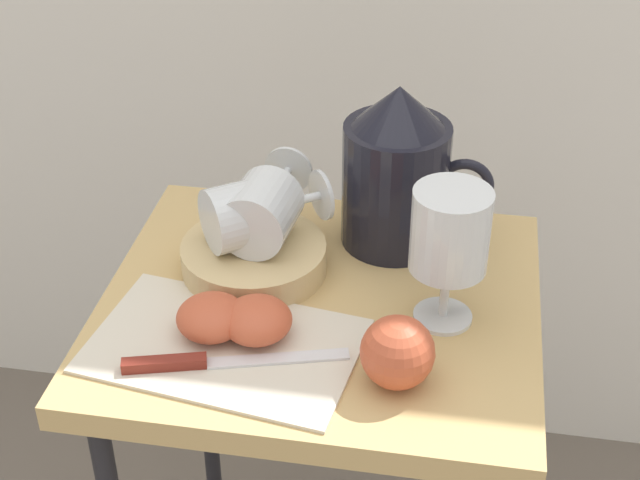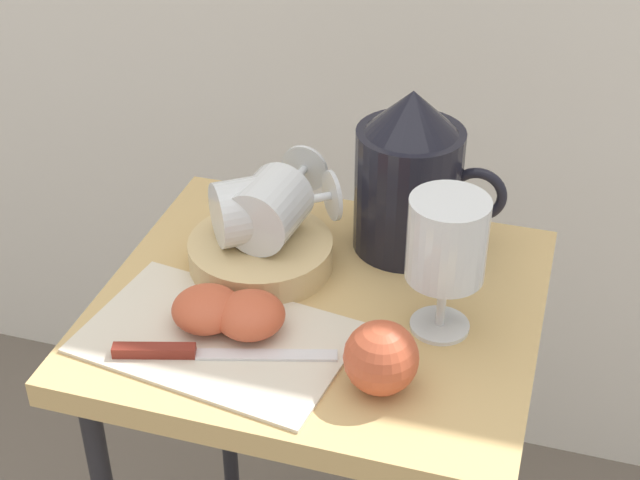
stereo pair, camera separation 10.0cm
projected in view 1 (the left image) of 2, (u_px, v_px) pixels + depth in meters
The scene contains 11 objects.
table at pixel (320, 356), 1.10m from camera, with size 0.48×0.43×0.69m.
linen_napkin at pixel (224, 346), 0.98m from camera, with size 0.28×0.18×0.00m, color beige.
basket_tray at pixel (254, 258), 1.09m from camera, with size 0.17×0.17×0.04m, color tan.
pitcher at pixel (396, 181), 1.11m from camera, with size 0.18×0.13×0.20m.
wine_glass_upright at pixel (450, 237), 0.96m from camera, with size 0.08×0.08×0.16m.
wine_glass_tipped_near at pixel (245, 214), 1.06m from camera, with size 0.15×0.14×0.08m.
wine_glass_tipped_far at pixel (262, 211), 1.06m from camera, with size 0.09×0.15×0.08m.
apple_half_left at pixel (212, 317), 0.98m from camera, with size 0.07×0.07×0.04m, color #C15133.
apple_half_right at pixel (257, 320), 0.98m from camera, with size 0.07×0.07×0.04m, color #C15133.
apple_whole at pixel (397, 352), 0.92m from camera, with size 0.07×0.07×0.07m, color #C15133.
knife at pixel (202, 362), 0.95m from camera, with size 0.23×0.08×0.01m.
Camera 1 is at (0.14, -0.82, 1.33)m, focal length 52.98 mm.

